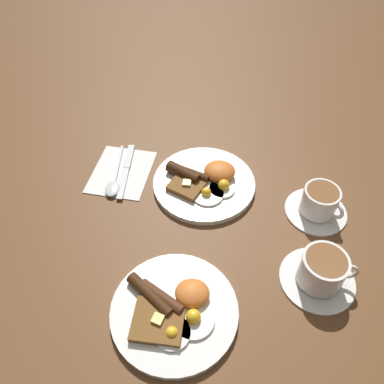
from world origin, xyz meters
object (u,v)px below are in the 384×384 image
(teacup_near, at_px, (319,203))
(knife, at_px, (127,167))
(teacup_far, at_px, (321,272))
(breakfast_plate_near, at_px, (204,181))
(spoon, at_px, (114,183))
(breakfast_plate_far, at_px, (174,310))

(teacup_near, height_order, knife, teacup_near)
(teacup_far, relative_size, knife, 0.78)
(breakfast_plate_near, bearing_deg, teacup_near, 167.29)
(knife, bearing_deg, spoon, -20.99)
(breakfast_plate_far, distance_m, teacup_near, 0.42)
(knife, bearing_deg, teacup_near, 75.57)
(knife, bearing_deg, teacup_far, 55.71)
(knife, xyz_separation_m, spoon, (0.02, 0.06, 0.00))
(knife, height_order, spoon, spoon)
(breakfast_plate_near, height_order, spoon, breakfast_plate_near)
(teacup_far, relative_size, spoon, 0.82)
(teacup_near, distance_m, spoon, 0.50)
(knife, relative_size, spoon, 1.05)
(breakfast_plate_near, distance_m, breakfast_plate_far, 0.35)
(teacup_far, bearing_deg, knife, -31.51)
(breakfast_plate_far, bearing_deg, knife, -65.25)
(teacup_near, distance_m, teacup_far, 0.19)
(breakfast_plate_far, xyz_separation_m, teacup_near, (-0.31, -0.28, 0.02))
(knife, bearing_deg, breakfast_plate_far, 21.97)
(breakfast_plate_far, height_order, spoon, breakfast_plate_far)
(breakfast_plate_far, height_order, teacup_near, teacup_near)
(teacup_near, bearing_deg, breakfast_plate_far, 42.75)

